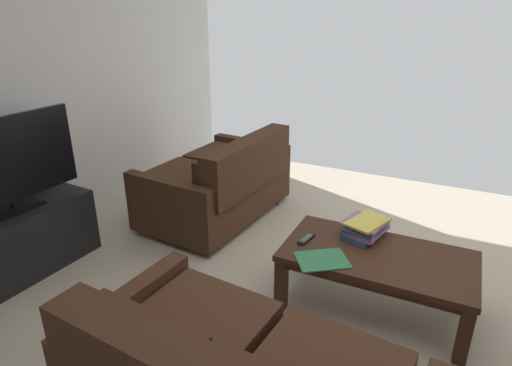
{
  "coord_description": "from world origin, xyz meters",
  "views": [
    {
      "loc": [
        -0.26,
        2.27,
        1.83
      ],
      "look_at": [
        0.73,
        0.22,
        0.89
      ],
      "focal_mm": 30.6,
      "sensor_mm": 36.0,
      "label": 1
    }
  ],
  "objects": [
    {
      "name": "ground_plane",
      "position": [
        0.0,
        0.0,
        -0.0
      ],
      "size": [
        5.52,
        5.03,
        0.01
      ],
      "primitive_type": "cube",
      "color": "beige"
    },
    {
      "name": "wall_right",
      "position": [
        2.76,
        0.0,
        1.36
      ],
      "size": [
        0.12,
        5.03,
        2.72
      ],
      "primitive_type": "cube",
      "color": "white",
      "rests_on": "ground"
    },
    {
      "name": "loveseat_near",
      "position": [
        1.59,
        -0.83,
        0.34
      ],
      "size": [
        0.96,
        1.41,
        0.79
      ],
      "color": "black",
      "rests_on": "ground"
    },
    {
      "name": "coffee_table",
      "position": [
        0.07,
        -0.13,
        0.34
      ],
      "size": [
        1.15,
        0.61,
        0.4
      ],
      "color": "#3D2316",
      "rests_on": "ground"
    },
    {
      "name": "tv_stand",
      "position": [
        2.43,
        0.53,
        0.25
      ],
      "size": [
        0.45,
        1.01,
        0.5
      ],
      "color": "black",
      "rests_on": "ground"
    },
    {
      "name": "flat_tv",
      "position": [
        2.43,
        0.53,
        0.84
      ],
      "size": [
        0.22,
        1.01,
        0.65
      ],
      "color": "black",
      "rests_on": "tv_stand"
    },
    {
      "name": "book_stack",
      "position": [
        0.19,
        -0.32,
        0.46
      ],
      "size": [
        0.3,
        0.34,
        0.12
      ],
      "color": "#385693",
      "rests_on": "coffee_table"
    },
    {
      "name": "tv_remote",
      "position": [
        0.52,
        -0.09,
        0.41
      ],
      "size": [
        0.07,
        0.17,
        0.02
      ],
      "color": "black",
      "rests_on": "coffee_table"
    },
    {
      "name": "loose_magazine",
      "position": [
        0.35,
        0.09,
        0.41
      ],
      "size": [
        0.37,
        0.36,
        0.01
      ],
      "primitive_type": "cube",
      "rotation": [
        0.0,
        0.0,
        2.18
      ],
      "color": "#337F51",
      "rests_on": "coffee_table"
    }
  ]
}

